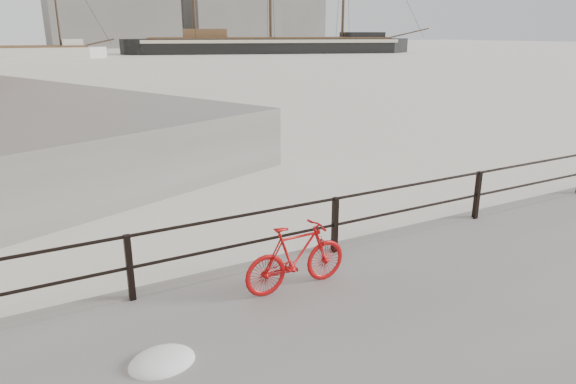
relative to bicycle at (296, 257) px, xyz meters
name	(u,v)px	position (x,y,z in m)	size (l,w,h in m)	color
ground	(467,231)	(4.75, 0.98, -0.86)	(400.00, 400.00, 0.00)	white
guardrail	(477,195)	(4.75, 0.83, -0.01)	(28.00, 0.10, 1.00)	black
bicycle	(296,257)	(0.00, 0.00, 0.00)	(1.69, 0.25, 1.02)	#AC0B0C
barque_black	(271,53)	(43.49, 86.05, -0.86)	(63.19, 20.68, 35.54)	black
schooner_mid	(18,59)	(-0.58, 85.23, -0.86)	(27.78, 11.75, 20.09)	beige
industrial_west	(112,12)	(24.75, 140.98, 8.14)	(32.00, 18.00, 18.00)	gray
industrial_mid	(228,4)	(59.75, 145.98, 11.14)	(26.00, 20.00, 24.00)	gray
industrial_east	(287,22)	(82.75, 150.98, 6.14)	(20.00, 16.00, 14.00)	gray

